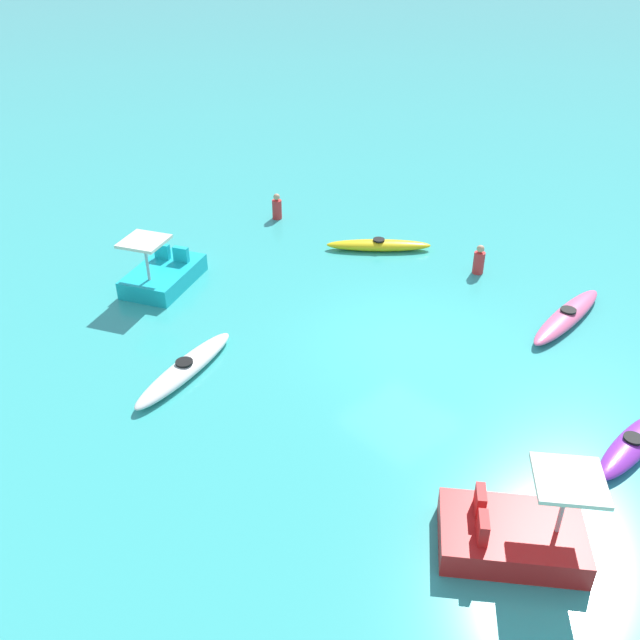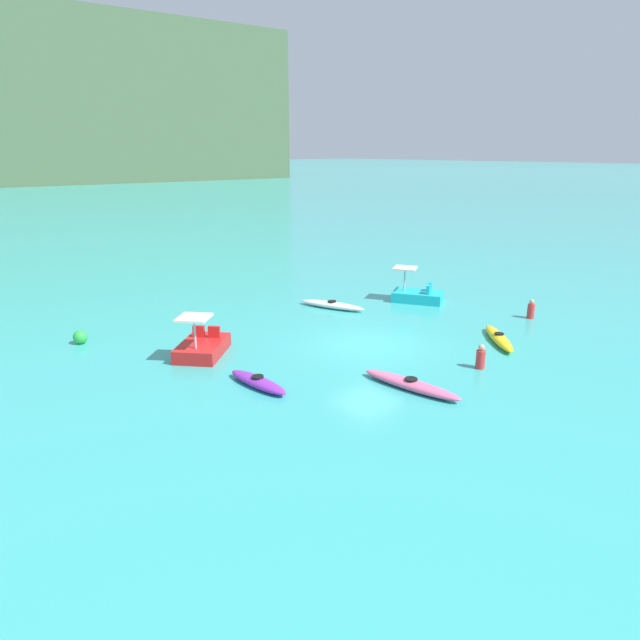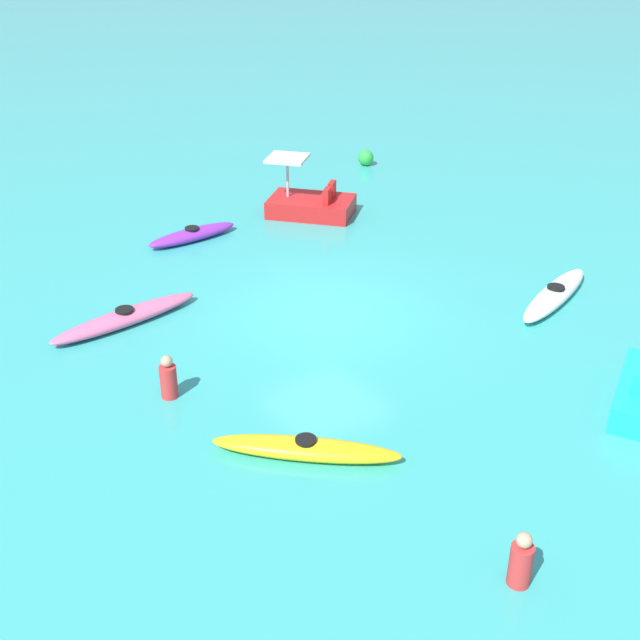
% 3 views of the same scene
% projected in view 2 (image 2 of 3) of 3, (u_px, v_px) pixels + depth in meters
% --- Properties ---
extents(ground_plane, '(600.00, 600.00, 0.00)m').
position_uv_depth(ground_plane, '(368.00, 344.00, 21.94)').
color(ground_plane, '#38ADA8').
extents(kayak_purple, '(0.71, 2.65, 0.37)m').
position_uv_depth(kayak_purple, '(258.00, 382.00, 18.01)').
color(kayak_purple, purple).
rests_on(kayak_purple, ground_plane).
extents(kayak_yellow, '(2.63, 2.70, 0.37)m').
position_uv_depth(kayak_yellow, '(499.00, 338.00, 22.18)').
color(kayak_yellow, yellow).
rests_on(kayak_yellow, ground_plane).
extents(kayak_white, '(1.67, 3.40, 0.37)m').
position_uv_depth(kayak_white, '(332.00, 305.00, 26.86)').
color(kayak_white, white).
rests_on(kayak_white, ground_plane).
extents(kayak_pink, '(0.99, 3.57, 0.37)m').
position_uv_depth(kayak_pink, '(411.00, 384.00, 17.83)').
color(kayak_pink, pink).
rests_on(kayak_pink, ground_plane).
extents(pedal_boat_cyan, '(2.45, 2.82, 1.68)m').
position_uv_depth(pedal_boat_cyan, '(417.00, 295.00, 28.06)').
color(pedal_boat_cyan, '#19B7C6').
rests_on(pedal_boat_cyan, ground_plane).
extents(pedal_boat_red, '(2.80, 2.69, 1.68)m').
position_uv_depth(pedal_boat_red, '(202.00, 346.00, 20.75)').
color(pedal_boat_red, red).
rests_on(pedal_boat_red, ground_plane).
extents(buoy_green, '(0.54, 0.54, 0.54)m').
position_uv_depth(buoy_green, '(80.00, 337.00, 21.97)').
color(buoy_green, green).
rests_on(buoy_green, ground_plane).
extents(person_near_shore, '(0.36, 0.36, 0.88)m').
position_uv_depth(person_near_shore, '(481.00, 358.00, 19.46)').
color(person_near_shore, red).
rests_on(person_near_shore, ground_plane).
extents(person_by_kayaks, '(0.38, 0.38, 0.88)m').
position_uv_depth(person_by_kayaks, '(531.00, 310.00, 25.23)').
color(person_by_kayaks, red).
rests_on(person_by_kayaks, ground_plane).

